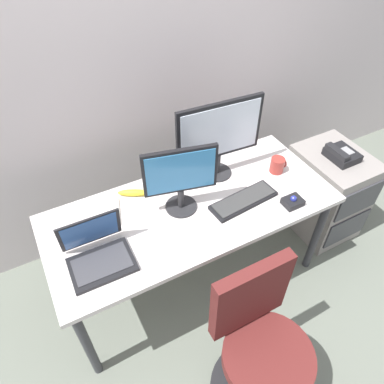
% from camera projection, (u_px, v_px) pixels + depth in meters
% --- Properties ---
extents(ground_plane, '(8.00, 8.00, 0.00)m').
position_uv_depth(ground_plane, '(192.00, 276.00, 2.55)').
color(ground_plane, slate).
extents(back_wall, '(6.00, 0.10, 2.80)m').
position_uv_depth(back_wall, '(133.00, 42.00, 2.03)').
color(back_wall, beige).
rests_on(back_wall, ground).
extents(desk, '(1.67, 0.72, 0.71)m').
position_uv_depth(desk, '(192.00, 215.00, 2.11)').
color(desk, silver).
rests_on(desk, ground).
extents(file_cabinet, '(0.42, 0.53, 0.68)m').
position_uv_depth(file_cabinet, '(326.00, 193.00, 2.68)').
color(file_cabinet, gray).
rests_on(file_cabinet, ground).
extents(desk_phone, '(0.17, 0.20, 0.09)m').
position_uv_depth(desk_phone, '(341.00, 154.00, 2.40)').
color(desk_phone, black).
rests_on(desk_phone, file_cabinet).
extents(office_chair, '(0.52, 0.52, 0.92)m').
position_uv_depth(office_chair, '(260.00, 349.00, 1.77)').
color(office_chair, black).
rests_on(office_chair, ground).
extents(monitor_main, '(0.53, 0.18, 0.50)m').
position_uv_depth(monitor_main, '(219.00, 134.00, 2.07)').
color(monitor_main, '#262628').
rests_on(monitor_main, desk).
extents(monitor_side, '(0.39, 0.18, 0.41)m').
position_uv_depth(monitor_side, '(180.00, 176.00, 1.90)').
color(monitor_side, '#262628').
rests_on(monitor_side, desk).
extents(keyboard, '(0.42, 0.17, 0.03)m').
position_uv_depth(keyboard, '(244.00, 200.00, 2.08)').
color(keyboard, black).
rests_on(keyboard, desk).
extents(laptop, '(0.31, 0.28, 0.24)m').
position_uv_depth(laptop, '(98.00, 252.00, 1.77)').
color(laptop, black).
rests_on(laptop, desk).
extents(trackball_mouse, '(0.11, 0.09, 0.07)m').
position_uv_depth(trackball_mouse, '(293.00, 202.00, 2.06)').
color(trackball_mouse, black).
rests_on(trackball_mouse, desk).
extents(coffee_mug, '(0.10, 0.09, 0.10)m').
position_uv_depth(coffee_mug, '(277.00, 165.00, 2.26)').
color(coffee_mug, '#9B312B').
rests_on(coffee_mug, desk).
extents(paper_notepad, '(0.20, 0.24, 0.01)m').
position_uv_depth(paper_notepad, '(106.00, 213.00, 2.02)').
color(paper_notepad, white).
rests_on(paper_notepad, desk).
extents(banana, '(0.19, 0.13, 0.04)m').
position_uv_depth(banana, '(134.00, 193.00, 2.12)').
color(banana, yellow).
rests_on(banana, desk).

